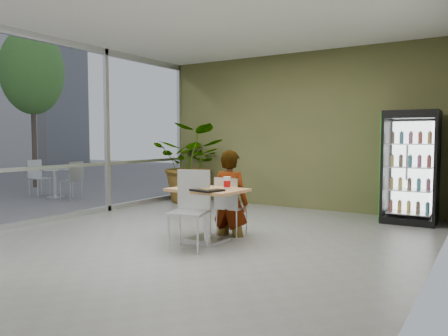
{
  "coord_description": "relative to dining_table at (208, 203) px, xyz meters",
  "views": [
    {
      "loc": [
        3.56,
        -4.97,
        1.47
      ],
      "look_at": [
        0.04,
        0.69,
        1.0
      ],
      "focal_mm": 35.0,
      "sensor_mm": 36.0,
      "label": 1
    }
  ],
  "objects": [
    {
      "name": "ground",
      "position": [
        -0.14,
        -0.09,
        -0.54
      ],
      "size": [
        7.0,
        7.0,
        0.0
      ],
      "primitive_type": "plane",
      "color": "slate",
      "rests_on": "ground"
    },
    {
      "name": "room_envelope",
      "position": [
        -0.14,
        -0.09,
        1.06
      ],
      "size": [
        6.0,
        7.0,
        3.2
      ],
      "primitive_type": null,
      "color": "beige",
      "rests_on": "ground"
    },
    {
      "name": "storefront_frame",
      "position": [
        -3.14,
        -0.09,
        1.06
      ],
      "size": [
        0.1,
        7.0,
        3.2
      ],
      "primitive_type": null,
      "color": "silver",
      "rests_on": "ground"
    },
    {
      "name": "dining_table",
      "position": [
        0.0,
        0.0,
        0.0
      ],
      "size": [
        1.07,
        0.78,
        0.75
      ],
      "rotation": [
        0.0,
        0.0,
        -0.06
      ],
      "color": "tan",
      "rests_on": "ground"
    },
    {
      "name": "chair_far",
      "position": [
        0.08,
        0.45,
        -0.02
      ],
      "size": [
        0.41,
        0.41,
        0.88
      ],
      "rotation": [
        0.0,
        0.0,
        3.19
      ],
      "color": "silver",
      "rests_on": "ground"
    },
    {
      "name": "chair_near",
      "position": [
        0.03,
        -0.43,
        0.07
      ],
      "size": [
        0.57,
        0.57,
        1.04
      ],
      "rotation": [
        0.0,
        0.0,
        0.28
      ],
      "color": "silver",
      "rests_on": "ground"
    },
    {
      "name": "seated_woman",
      "position": [
        0.08,
        0.49,
        -0.05
      ],
      "size": [
        0.6,
        0.41,
        1.58
      ],
      "primitive_type": "imported",
      "rotation": [
        0.0,
        0.0,
        3.19
      ],
      "color": "black",
      "rests_on": "ground"
    },
    {
      "name": "pizza_plate",
      "position": [
        -0.05,
        0.07,
        0.23
      ],
      "size": [
        0.3,
        0.23,
        0.03
      ],
      "color": "silver",
      "rests_on": "dining_table"
    },
    {
      "name": "soda_cup",
      "position": [
        0.28,
        0.07,
        0.3
      ],
      "size": [
        0.1,
        0.1,
        0.17
      ],
      "color": "silver",
      "rests_on": "dining_table"
    },
    {
      "name": "napkin_stack",
      "position": [
        -0.27,
        -0.16,
        0.22
      ],
      "size": [
        0.16,
        0.16,
        0.02
      ],
      "primitive_type": "cube",
      "rotation": [
        0.0,
        0.0,
        0.25
      ],
      "color": "silver",
      "rests_on": "dining_table"
    },
    {
      "name": "cafeteria_tray",
      "position": [
        0.12,
        -0.24,
        0.23
      ],
      "size": [
        0.51,
        0.42,
        0.03
      ],
      "primitive_type": "cube",
      "rotation": [
        0.0,
        0.0,
        -0.24
      ],
      "color": "black",
      "rests_on": "dining_table"
    },
    {
      "name": "beverage_fridge",
      "position": [
        2.19,
        2.94,
        0.42
      ],
      "size": [
        0.89,
        0.69,
        1.92
      ],
      "rotation": [
        0.0,
        0.0,
        0.02
      ],
      "color": "black",
      "rests_on": "ground"
    },
    {
      "name": "potted_plant",
      "position": [
        -2.43,
        2.95,
        0.35
      ],
      "size": [
        1.93,
        1.79,
        1.78
      ],
      "primitive_type": "imported",
      "rotation": [
        0.0,
        0.0,
        0.29
      ],
      "color": "#316D2B",
      "rests_on": "ground"
    }
  ]
}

